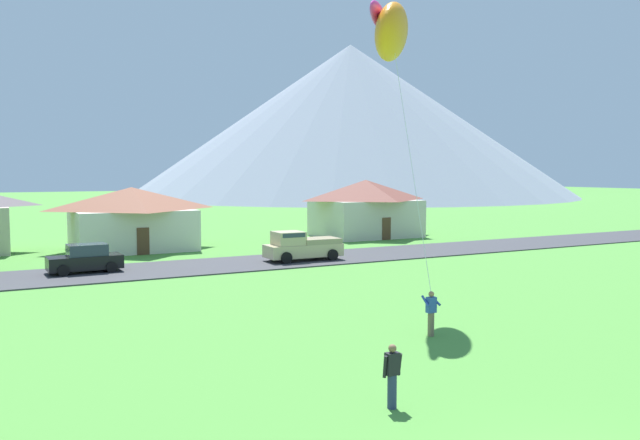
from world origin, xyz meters
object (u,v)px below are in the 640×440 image
house_rightmost (366,207)px  watcher_person (392,375)px  pickup_truck_sand_west_side (301,246)px  kite_flyer_with_kite (391,33)px  parked_car_black_mid_west (85,259)px  house_leftmost (132,217)px

house_rightmost → watcher_person: (-22.35, -37.25, -1.88)m
watcher_person → pickup_truck_sand_west_side: bearing=68.9°
kite_flyer_with_kite → parked_car_black_mid_west: bearing=124.2°
house_rightmost → watcher_person: house_rightmost is taller
pickup_truck_sand_west_side → watcher_person: size_ratio=3.13×
house_leftmost → kite_flyer_with_kite: kite_flyer_with_kite is taller
house_rightmost → pickup_truck_sand_west_side: 17.65m
pickup_truck_sand_west_side → parked_car_black_mid_west: bearing=174.1°
house_leftmost → house_rightmost: size_ratio=0.99×
house_leftmost → parked_car_black_mid_west: size_ratio=2.20×
house_leftmost → kite_flyer_with_kite: 29.21m
house_rightmost → watcher_person: 43.48m
parked_car_black_mid_west → house_leftmost: bearing=65.7°
pickup_truck_sand_west_side → house_rightmost: bearing=43.8°
house_leftmost → watcher_person: bearing=-91.4°
house_leftmost → kite_flyer_with_kite: (6.00, -26.92, 9.64)m
watcher_person → house_leftmost: bearing=88.6°
watcher_person → parked_car_black_mid_west: bearing=98.6°
kite_flyer_with_kite → watcher_person: kite_flyer_with_kite is taller
house_leftmost → watcher_person: size_ratio=5.63×
house_leftmost → pickup_truck_sand_west_side: size_ratio=1.80×
kite_flyer_with_kite → pickup_truck_sand_west_side: bearing=79.3°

